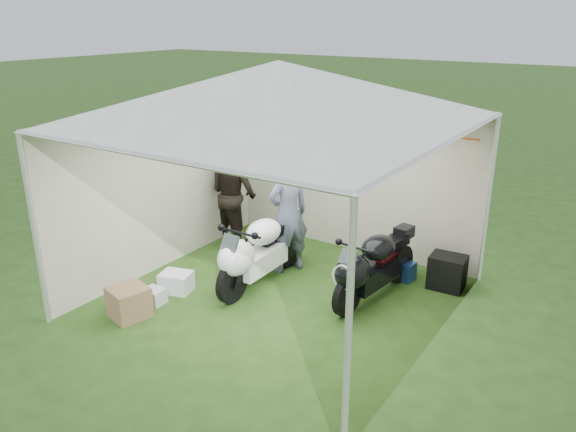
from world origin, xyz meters
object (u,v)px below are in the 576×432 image
object	(u,v)px
crate_1	(129,302)
crate_2	(154,296)
crate_0	(176,282)
equipment_box	(447,272)
canopy_tent	(280,98)
motorcycle_white	(258,250)
person_dark_jacket	(234,194)
person_blue_jacket	(288,214)
motorcycle_black	(372,265)
paddock_stand	(402,270)

from	to	relation	value
crate_1	crate_2	xyz separation A→B (m)	(0.01, 0.40, -0.09)
crate_2	crate_0	bearing A→B (deg)	89.07
equipment_box	crate_1	distance (m)	4.14
canopy_tent	crate_0	size ratio (longest dim) A/B	14.25
motorcycle_white	person_dark_jacket	distance (m)	1.56
motorcycle_white	crate_1	distance (m)	1.77
person_blue_jacket	crate_2	bearing A→B (deg)	0.50
motorcycle_black	crate_2	world-z (taller)	motorcycle_black
crate_1	crate_0	bearing A→B (deg)	89.07
equipment_box	crate_2	size ratio (longest dim) A/B	1.74
equipment_box	crate_2	xyz separation A→B (m)	(-2.97, -2.47, -0.13)
canopy_tent	equipment_box	world-z (taller)	canopy_tent
person_blue_jacket	motorcycle_black	bearing A→B (deg)	110.00
equipment_box	person_dark_jacket	bearing A→B (deg)	-173.88
motorcycle_black	crate_1	xyz separation A→B (m)	(-2.27, -2.00, -0.29)
motorcycle_black	paddock_stand	xyz separation A→B (m)	(0.10, 0.80, -0.35)
equipment_box	crate_2	world-z (taller)	equipment_box
crate_1	person_dark_jacket	bearing A→B (deg)	97.92
crate_0	equipment_box	bearing A→B (deg)	34.95
motorcycle_black	crate_2	distance (m)	2.80
paddock_stand	person_dark_jacket	xyz separation A→B (m)	(-2.72, -0.28, 0.71)
motorcycle_black	crate_0	distance (m)	2.58
motorcycle_black	equipment_box	size ratio (longest dim) A/B	3.82
person_blue_jacket	crate_2	size ratio (longest dim) A/B	6.49
person_dark_jacket	equipment_box	bearing A→B (deg)	-160.87
motorcycle_black	person_blue_jacket	world-z (taller)	person_blue_jacket
crate_1	crate_2	world-z (taller)	crate_1
canopy_tent	crate_1	distance (m)	3.05
paddock_stand	crate_1	distance (m)	3.67
canopy_tent	equipment_box	bearing A→B (deg)	40.80
motorcycle_black	equipment_box	world-z (taller)	motorcycle_black
canopy_tent	crate_1	xyz separation A→B (m)	(-1.28, -1.40, -2.38)
motorcycle_white	paddock_stand	bearing A→B (deg)	38.27
motorcycle_white	equipment_box	size ratio (longest dim) A/B	4.08
equipment_box	crate_2	bearing A→B (deg)	-140.28
person_dark_jacket	crate_1	world-z (taller)	person_dark_jacket
person_dark_jacket	crate_2	world-z (taller)	person_dark_jacket
crate_2	equipment_box	bearing A→B (deg)	39.72
person_blue_jacket	equipment_box	size ratio (longest dim) A/B	3.72
motorcycle_white	paddock_stand	distance (m)	2.04
motorcycle_white	paddock_stand	xyz separation A→B (m)	(1.55, 1.26, -0.38)
paddock_stand	equipment_box	world-z (taller)	equipment_box
equipment_box	canopy_tent	bearing A→B (deg)	-139.20
motorcycle_black	paddock_stand	bearing A→B (deg)	90.00
motorcycle_white	motorcycle_black	world-z (taller)	motorcycle_white
person_dark_jacket	person_blue_jacket	bearing A→B (deg)	177.46
canopy_tent	equipment_box	size ratio (longest dim) A/B	12.26
person_blue_jacket	crate_0	size ratio (longest dim) A/B	4.33
motorcycle_black	equipment_box	xyz separation A→B (m)	(0.71, 0.87, -0.25)
motorcycle_white	crate_1	size ratio (longest dim) A/B	4.42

